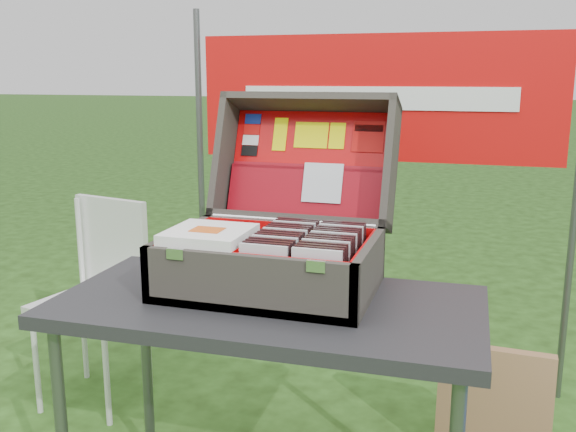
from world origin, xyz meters
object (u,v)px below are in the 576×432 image
(suitcase, at_px, (276,197))
(cardboard_box, at_px, (494,405))
(chair, at_px, (91,306))
(table, at_px, (269,420))

(suitcase, distance_m, cardboard_box, 1.17)
(suitcase, xyz_separation_m, chair, (-0.97, 0.42, -0.60))
(table, relative_size, chair, 1.41)
(table, distance_m, chair, 1.15)
(table, height_order, suitcase, suitcase)
(table, xyz_separation_m, chair, (-0.99, 0.57, 0.05))
(chair, height_order, cardboard_box, chair)
(cardboard_box, bearing_deg, table, -133.71)
(table, relative_size, suitcase, 1.97)
(suitcase, bearing_deg, table, -81.60)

